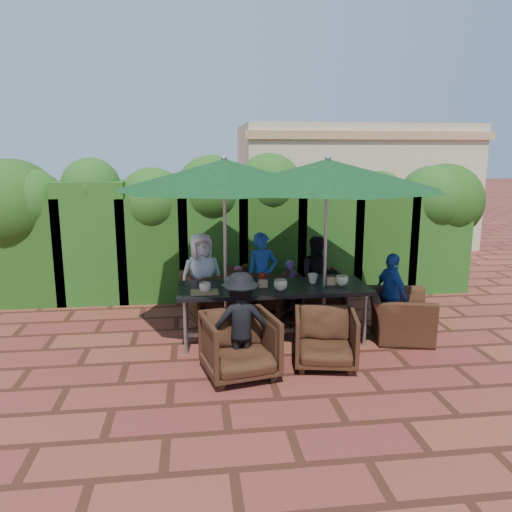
{
  "coord_description": "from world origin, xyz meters",
  "views": [
    {
      "loc": [
        -0.82,
        -6.33,
        2.49
      ],
      "look_at": [
        0.03,
        0.4,
        1.08
      ],
      "focal_mm": 35.0,
      "sensor_mm": 36.0,
      "label": 1
    }
  ],
  "objects": [
    {
      "name": "ground",
      "position": [
        0.0,
        0.0,
        0.0
      ],
      "size": [
        80.0,
        80.0,
        0.0
      ],
      "primitive_type": "plane",
      "color": "brown",
      "rests_on": "ground"
    },
    {
      "name": "dining_table",
      "position": [
        0.2,
        -0.0,
        0.68
      ],
      "size": [
        2.52,
        0.9,
        0.75
      ],
      "color": "black",
      "rests_on": "ground"
    },
    {
      "name": "umbrella_left",
      "position": [
        -0.42,
        0.06,
        2.21
      ],
      "size": [
        2.79,
        2.79,
        2.46
      ],
      "color": "gray",
      "rests_on": "ground"
    },
    {
      "name": "umbrella_right",
      "position": [
        0.89,
        -0.06,
        2.21
      ],
      "size": [
        3.02,
        3.02,
        2.46
      ],
      "color": "gray",
      "rests_on": "ground"
    },
    {
      "name": "chair_far_left",
      "position": [
        -0.54,
        0.84,
        0.43
      ],
      "size": [
        1.02,
        0.99,
        0.85
      ],
      "primitive_type": "imported",
      "rotation": [
        0.0,
        0.0,
        3.44
      ],
      "color": "black",
      "rests_on": "ground"
    },
    {
      "name": "chair_far_mid",
      "position": [
        0.19,
        1.01,
        0.41
      ],
      "size": [
        1.05,
        1.02,
        0.83
      ],
      "primitive_type": "imported",
      "rotation": [
        0.0,
        0.0,
        2.71
      ],
      "color": "black",
      "rests_on": "ground"
    },
    {
      "name": "chair_far_right",
      "position": [
        1.09,
        1.06,
        0.37
      ],
      "size": [
        0.77,
        0.72,
        0.75
      ],
      "primitive_type": "imported",
      "rotation": [
        0.0,
        0.0,
        3.2
      ],
      "color": "black",
      "rests_on": "ground"
    },
    {
      "name": "chair_near_left",
      "position": [
        -0.34,
        -1.05,
        0.4
      ],
      "size": [
        0.91,
        0.87,
        0.8
      ],
      "primitive_type": "imported",
      "rotation": [
        0.0,
        0.0,
        0.21
      ],
      "color": "black",
      "rests_on": "ground"
    },
    {
      "name": "chair_near_right",
      "position": [
        0.69,
        -0.9,
        0.37
      ],
      "size": [
        0.83,
        0.79,
        0.74
      ],
      "primitive_type": "imported",
      "rotation": [
        0.0,
        0.0,
        -0.19
      ],
      "color": "black",
      "rests_on": "ground"
    },
    {
      "name": "chair_end_right",
      "position": [
        1.93,
        -0.12,
        0.41
      ],
      "size": [
        0.82,
        1.07,
        0.83
      ],
      "primitive_type": "imported",
      "rotation": [
        0.0,
        0.0,
        1.33
      ],
      "color": "black",
      "rests_on": "ground"
    },
    {
      "name": "adult_far_left",
      "position": [
        -0.72,
        0.89,
        0.67
      ],
      "size": [
        0.74,
        0.55,
        1.34
      ],
      "primitive_type": "imported",
      "rotation": [
        0.0,
        0.0,
        0.25
      ],
      "color": "white",
      "rests_on": "ground"
    },
    {
      "name": "adult_far_mid",
      "position": [
        0.18,
        0.9,
        0.66
      ],
      "size": [
        0.54,
        0.47,
        1.32
      ],
      "primitive_type": "imported",
      "rotation": [
        0.0,
        0.0,
        0.19
      ],
      "color": "#1E4CA6",
      "rests_on": "ground"
    },
    {
      "name": "adult_far_right",
      "position": [
        1.05,
        0.89,
        0.62
      ],
      "size": [
        0.63,
        0.42,
        1.25
      ],
      "primitive_type": "imported",
      "rotation": [
        0.0,
        0.0,
        -0.1
      ],
      "color": "black",
      "rests_on": "ground"
    },
    {
      "name": "adult_near_left",
      "position": [
        -0.31,
        -0.91,
        0.58
      ],
      "size": [
        0.76,
        0.36,
        1.17
      ],
      "primitive_type": "imported",
      "rotation": [
        0.0,
        0.0,
        3.12
      ],
      "color": "black",
      "rests_on": "ground"
    },
    {
      "name": "adult_end_right",
      "position": [
        1.88,
        0.06,
        0.57
      ],
      "size": [
        0.47,
        0.72,
        1.14
      ],
      "primitive_type": "imported",
      "rotation": [
        0.0,
        0.0,
        1.78
      ],
      "color": "#1E4CA6",
      "rests_on": "ground"
    },
    {
      "name": "child_left",
      "position": [
        -0.16,
        1.05,
        0.4
      ],
      "size": [
        0.31,
        0.27,
        0.79
      ],
      "primitive_type": "imported",
      "rotation": [
        0.0,
        0.0,
        -0.14
      ],
      "color": "#D0498C",
      "rests_on": "ground"
    },
    {
      "name": "child_right",
      "position": [
        0.64,
        1.02,
        0.43
      ],
      "size": [
        0.36,
        0.32,
        0.87
      ],
      "primitive_type": "imported",
      "rotation": [
        0.0,
        0.0,
        -0.25
      ],
      "color": "#79499E",
      "rests_on": "ground"
    },
    {
      "name": "pedestrian_a",
      "position": [
        1.58,
        4.16,
        0.84
      ],
      "size": [
        1.58,
        0.62,
        1.67
      ],
      "primitive_type": "imported",
      "rotation": [
        0.0,
        0.0,
        3.1
      ],
      "color": "#308F27",
      "rests_on": "ground"
    },
    {
      "name": "pedestrian_b",
      "position": [
        2.37,
        4.45,
        0.81
      ],
      "size": [
        0.86,
        0.64,
        1.62
      ],
      "primitive_type": "imported",
      "rotation": [
        0.0,
        0.0,
        2.92
      ],
      "color": "#D0498C",
      "rests_on": "ground"
    },
    {
      "name": "pedestrian_c",
      "position": [
        3.11,
        4.23,
        0.8
      ],
      "size": [
        1.12,
        0.94,
        1.6
      ],
      "primitive_type": "imported",
      "rotation": [
        0.0,
        0.0,
        2.59
      ],
      "color": "gray",
      "rests_on": "ground"
    },
    {
      "name": "cup_a",
      "position": [
        -0.7,
        -0.16,
        0.81
      ],
      "size": [
        0.15,
        0.15,
        0.12
      ],
      "primitive_type": "imported",
      "color": "beige",
      "rests_on": "dining_table"
    },
    {
      "name": "cup_b",
      "position": [
        -0.36,
        0.07,
        0.81
      ],
      "size": [
        0.13,
        0.13,
        0.12
      ],
      "primitive_type": "imported",
      "color": "beige",
      "rests_on": "dining_table"
    },
    {
      "name": "cup_c",
      "position": [
        0.27,
        -0.21,
        0.82
      ],
      "size": [
        0.18,
        0.18,
        0.14
      ],
      "primitive_type": "imported",
      "color": "beige",
      "rests_on": "dining_table"
    },
    {
      "name": "cup_d",
      "position": [
        0.76,
        0.09,
        0.81
      ],
      "size": [
        0.14,
        0.14,
        0.13
      ],
      "primitive_type": "imported",
      "color": "beige",
      "rests_on": "dining_table"
    },
    {
      "name": "cup_e",
      "position": [
        1.12,
        -0.08,
        0.82
      ],
      "size": [
        0.17,
        0.17,
        0.13
      ],
      "primitive_type": "imported",
      "color": "beige",
      "rests_on": "dining_table"
    },
    {
      "name": "ketchup_bottle",
      "position": [
        0.08,
        0.08,
        0.83
      ],
      "size": [
        0.04,
        0.04,
        0.17
      ],
      "primitive_type": "cylinder",
      "color": "#B20C0A",
      "rests_on": "dining_table"
    },
    {
      "name": "sauce_bottle",
      "position": [
        0.06,
        0.08,
        0.83
      ],
      "size": [
        0.04,
        0.04,
        0.17
      ],
      "primitive_type": "cylinder",
      "color": "#4C230C",
      "rests_on": "dining_table"
    },
    {
      "name": "serving_tray",
      "position": [
        -0.71,
        -0.22,
        0.76
      ],
      "size": [
        0.35,
        0.25,
        0.02
      ],
      "primitive_type": "cube",
      "color": "olive",
      "rests_on": "dining_table"
    },
    {
      "name": "number_block_left",
      "position": [
        0.06,
        -0.04,
        0.8
      ],
      "size": [
        0.12,
        0.06,
        0.1
      ],
      "primitive_type": "cube",
      "color": "tan",
      "rests_on": "dining_table"
    },
    {
      "name": "number_block_right",
      "position": [
        0.98,
        -0.03,
        0.8
      ],
      "size": [
        0.12,
        0.06,
        0.1
      ],
      "primitive_type": "cube",
      "color": "tan",
      "rests_on": "dining_table"
    },
    {
      "name": "hedge_wall",
      "position": [
        -0.17,
        2.32,
        1.34
      ],
      "size": [
        9.1,
        1.6,
        2.49
      ],
      "color": "#1A3C10",
      "rests_on": "ground"
    },
    {
      "name": "building",
      "position": [
        3.5,
        6.99,
        1.61
      ],
      "size": [
        6.2,
        3.08,
        3.2
      ],
      "color": "beige",
      "rests_on": "ground"
    }
  ]
}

